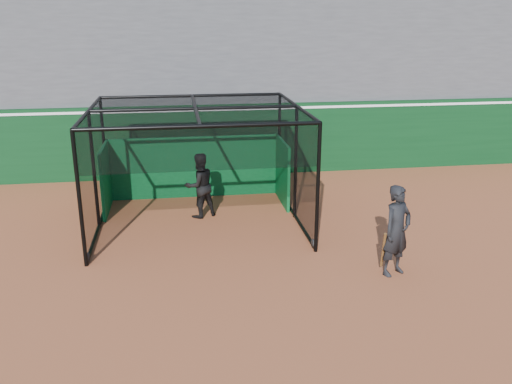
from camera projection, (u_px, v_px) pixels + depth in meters
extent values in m
plane|color=#984E2C|center=(252.00, 285.00, 11.36)|extent=(120.00, 120.00, 0.00)
cube|color=#093314|center=(218.00, 140.00, 18.97)|extent=(50.00, 0.45, 2.50)
cube|color=white|center=(217.00, 108.00, 18.63)|extent=(50.00, 0.50, 0.08)
cube|color=#4C4C4F|center=(208.00, 55.00, 21.80)|extent=(50.00, 7.85, 7.75)
cube|color=#085424|center=(195.00, 167.00, 16.67)|extent=(5.22, 0.10, 1.90)
cylinder|color=black|center=(87.00, 258.00, 12.41)|extent=(0.08, 0.22, 0.22)
cylinder|color=black|center=(314.00, 244.00, 13.16)|extent=(0.08, 0.22, 0.22)
cylinder|color=black|center=(108.00, 198.00, 16.48)|extent=(0.08, 0.22, 0.22)
cylinder|color=black|center=(280.00, 190.00, 17.24)|extent=(0.08, 0.22, 0.22)
imported|color=black|center=(200.00, 185.00, 15.00)|extent=(1.10, 1.00, 1.82)
imported|color=black|center=(397.00, 231.00, 11.59)|extent=(0.87, 0.75, 2.01)
cylinder|color=#593819|center=(383.00, 250.00, 11.74)|extent=(0.15, 0.35, 0.90)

